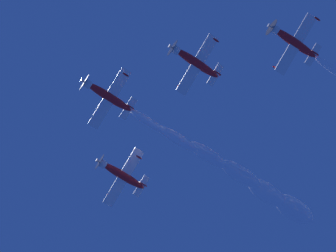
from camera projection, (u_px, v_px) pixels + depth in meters
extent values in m
ellipsoid|color=red|center=(109.00, 97.00, 90.64)|extent=(7.58, 4.05, 1.70)
cylinder|color=white|center=(88.00, 84.00, 90.02)|extent=(1.50, 1.76, 1.53)
cone|color=white|center=(83.00, 81.00, 89.89)|extent=(1.00, 0.94, 0.74)
cylinder|color=#3F3F47|center=(84.00, 82.00, 89.92)|extent=(1.23, 3.09, 3.31)
cube|color=white|center=(110.00, 98.00, 90.52)|extent=(4.57, 9.10, 3.24)
ellipsoid|color=red|center=(126.00, 75.00, 88.08)|extent=(1.08, 0.68, 0.38)
ellipsoid|color=red|center=(95.00, 120.00, 92.96)|extent=(1.08, 0.68, 0.38)
cube|color=white|center=(128.00, 108.00, 91.27)|extent=(2.07, 3.43, 1.23)
cube|color=red|center=(130.00, 107.00, 91.76)|extent=(1.39, 0.92, 1.27)
ellipsoid|color=#1E232D|center=(107.00, 94.00, 90.97)|extent=(1.95, 1.51, 1.00)
ellipsoid|color=red|center=(196.00, 63.00, 89.76)|extent=(7.58, 4.11, 1.83)
cylinder|color=white|center=(176.00, 50.00, 89.09)|extent=(1.53, 1.78, 1.57)
cone|color=white|center=(171.00, 47.00, 88.95)|extent=(1.01, 0.95, 0.76)
cylinder|color=#3F3F47|center=(172.00, 48.00, 88.98)|extent=(1.29, 3.12, 3.35)
cube|color=white|center=(197.00, 64.00, 89.65)|extent=(4.54, 9.03, 3.52)
ellipsoid|color=red|center=(216.00, 40.00, 87.11)|extent=(1.09, 0.69, 0.40)
ellipsoid|color=red|center=(180.00, 87.00, 92.19)|extent=(1.09, 0.69, 0.40)
cube|color=white|center=(215.00, 75.00, 90.44)|extent=(2.06, 3.40, 1.33)
cube|color=red|center=(216.00, 73.00, 90.92)|extent=(1.41, 0.95, 1.28)
ellipsoid|color=#1E232D|center=(195.00, 60.00, 90.07)|extent=(1.96, 1.53, 1.03)
ellipsoid|color=red|center=(123.00, 175.00, 94.82)|extent=(7.58, 4.06, 1.65)
cylinder|color=white|center=(103.00, 164.00, 94.24)|extent=(1.50, 1.78, 1.55)
cone|color=white|center=(99.00, 161.00, 94.11)|extent=(1.00, 0.95, 0.74)
cylinder|color=#3F3F47|center=(100.00, 162.00, 94.14)|extent=(1.23, 3.16, 3.37)
cube|color=white|center=(124.00, 177.00, 94.70)|extent=(4.54, 8.99, 3.57)
ellipsoid|color=red|center=(139.00, 157.00, 92.11)|extent=(1.08, 0.68, 0.37)
ellipsoid|color=red|center=(109.00, 196.00, 97.29)|extent=(1.08, 0.68, 0.37)
cube|color=white|center=(141.00, 186.00, 95.41)|extent=(2.05, 3.39, 1.34)
cube|color=red|center=(143.00, 184.00, 95.89)|extent=(1.39, 0.96, 1.24)
ellipsoid|color=#1E232D|center=(121.00, 172.00, 95.14)|extent=(1.95, 1.53, 1.00)
ellipsoid|color=red|center=(294.00, 43.00, 89.33)|extent=(7.58, 4.08, 1.77)
cylinder|color=white|center=(275.00, 29.00, 88.69)|extent=(1.51, 1.76, 1.55)
cone|color=white|center=(270.00, 27.00, 88.55)|extent=(1.01, 0.94, 0.75)
cylinder|color=#3F3F47|center=(271.00, 27.00, 88.58)|extent=(1.26, 3.10, 3.32)
cube|color=white|center=(296.00, 44.00, 89.22)|extent=(4.56, 9.08, 3.35)
ellipsoid|color=red|center=(317.00, 19.00, 86.74)|extent=(1.08, 0.68, 0.39)
ellipsoid|color=red|center=(275.00, 68.00, 91.69)|extent=(1.08, 0.68, 0.39)
cube|color=white|center=(313.00, 55.00, 89.99)|extent=(2.06, 3.42, 1.27)
cube|color=red|center=(313.00, 53.00, 90.47)|extent=(1.40, 0.93, 1.27)
ellipsoid|color=#1E232D|center=(292.00, 40.00, 89.65)|extent=(1.96, 1.52, 1.01)
ellipsoid|color=white|center=(148.00, 121.00, 92.09)|extent=(6.83, 3.41, 1.47)
ellipsoid|color=white|center=(178.00, 139.00, 92.78)|extent=(6.99, 3.83, 1.90)
ellipsoid|color=white|center=(208.00, 155.00, 93.98)|extent=(7.16, 4.25, 2.34)
ellipsoid|color=white|center=(241.00, 174.00, 94.68)|extent=(7.32, 4.66, 2.77)
ellipsoid|color=white|center=(267.00, 193.00, 96.07)|extent=(7.49, 5.08, 3.21)
ellipsoid|color=white|center=(294.00, 209.00, 96.81)|extent=(7.66, 5.49, 3.64)
ellipsoid|color=white|center=(334.00, 70.00, 90.69)|extent=(6.83, 3.41, 1.47)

